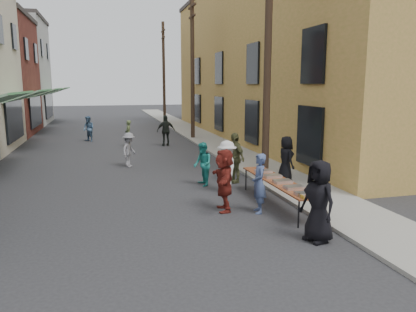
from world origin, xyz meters
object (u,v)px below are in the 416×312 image
serving_table (278,182)px  guest_front_a (319,201)px  guest_front_c (203,164)px  utility_pole_near (268,55)px  utility_pole_mid (192,68)px  server (286,159)px  catering_tray_sausage (306,194)px  utility_pole_far (164,73)px

serving_table → guest_front_a: size_ratio=2.15×
guest_front_c → utility_pole_near: bearing=88.4°
utility_pole_mid → guest_front_c: bearing=-101.0°
guest_front_a → server: (1.62, 5.05, -0.03)m
utility_pole_near → server: 3.69m
serving_table → server: (1.34, 2.30, 0.19)m
guest_front_a → utility_pole_near: bearing=153.4°
catering_tray_sausage → server: 4.18m
utility_pole_far → serving_table: utility_pole_far is taller
utility_pole_near → utility_pole_mid: size_ratio=1.00×
serving_table → catering_tray_sausage: (-0.00, -1.65, 0.08)m
serving_table → server: 2.67m
utility_pole_far → guest_front_a: 29.89m
utility_pole_far → guest_front_a: bearing=-92.1°
guest_front_a → catering_tray_sausage: bearing=150.2°
utility_pole_near → utility_pole_far: bearing=90.0°
utility_pole_mid → server: bearing=-87.6°
utility_pole_near → guest_front_c: size_ratio=5.91×
guest_front_a → guest_front_c: bearing=177.1°
utility_pole_near → guest_front_c: utility_pole_near is taller
utility_pole_mid → catering_tray_sausage: (-0.82, -16.56, -3.71)m
utility_pole_near → serving_table: size_ratio=2.25×
serving_table → guest_front_a: bearing=-95.7°
serving_table → server: bearing=59.7°
utility_pole_near → serving_table: bearing=-105.6°
utility_pole_near → utility_pole_mid: 12.00m
utility_pole_near → server: bearing=-49.1°
server → utility_pole_near: bearing=38.0°
utility_pole_near → utility_pole_far: (0.00, 24.00, 0.00)m
utility_pole_mid → serving_table: (-0.82, -14.91, -3.79)m
utility_pole_near → serving_table: 4.85m
utility_pole_near → utility_pole_far: 24.00m
utility_pole_near → guest_front_a: bearing=-100.9°
guest_front_a → serving_table: bearing=158.6°
utility_pole_far → catering_tray_sausage: (-0.82, -28.56, -3.71)m
guest_front_a → server: bearing=146.5°
utility_pole_near → server: size_ratio=5.61×
catering_tray_sausage → serving_table: bearing=90.0°
utility_pole_far → catering_tray_sausage: bearing=-91.6°
guest_front_c → utility_pole_mid: bearing=165.2°
catering_tray_sausage → guest_front_c: 4.74m
serving_table → catering_tray_sausage: bearing=-90.0°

